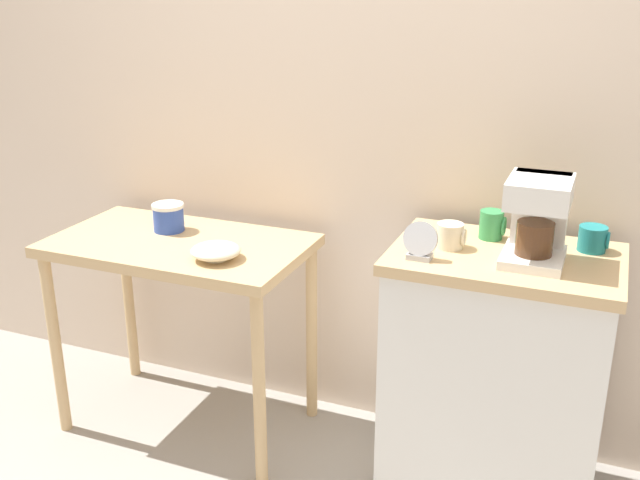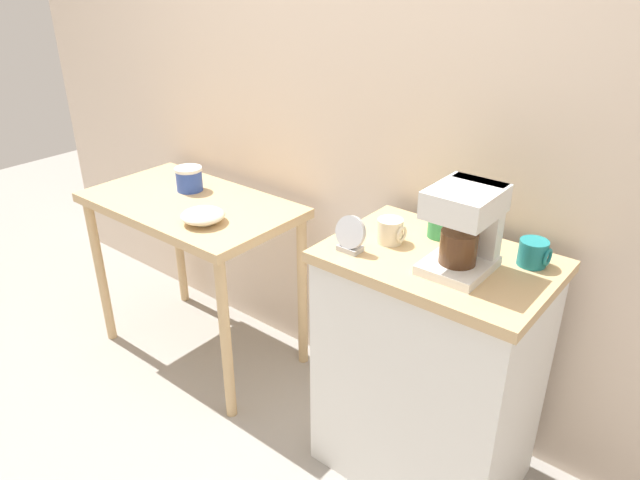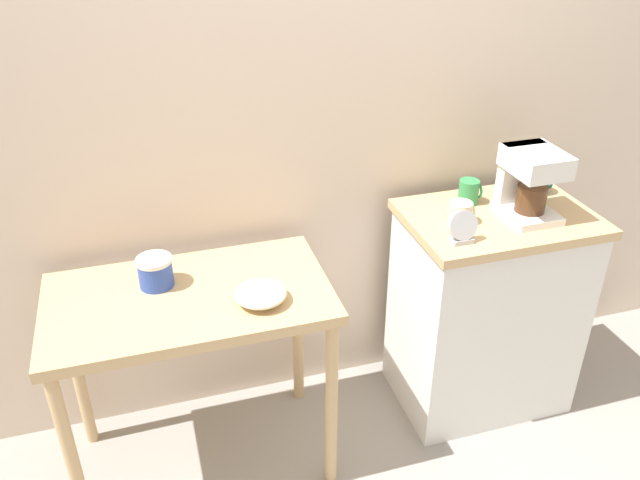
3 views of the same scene
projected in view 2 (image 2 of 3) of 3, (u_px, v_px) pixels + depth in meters
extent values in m
plane|color=gray|center=(296.00, 401.00, 2.52)|extent=(8.00, 8.00, 0.00)
cube|color=beige|center=(380.00, 55.00, 2.12)|extent=(4.40, 0.10, 2.80)
cube|color=tan|center=(190.00, 205.00, 2.52)|extent=(0.95, 0.54, 0.04)
cylinder|color=tan|center=(101.00, 273.00, 2.78)|extent=(0.04, 0.04, 0.74)
cylinder|color=tan|center=(226.00, 341.00, 2.29)|extent=(0.04, 0.04, 0.74)
cylinder|color=tan|center=(178.00, 239.00, 3.10)|extent=(0.04, 0.04, 0.74)
cylinder|color=tan|center=(302.00, 293.00, 2.61)|extent=(0.04, 0.04, 0.74)
cube|color=white|center=(427.00, 374.00, 2.03)|extent=(0.68, 0.46, 0.85)
cube|color=tan|center=(439.00, 261.00, 1.83)|extent=(0.71, 0.49, 0.04)
cylinder|color=beige|center=(203.00, 222.00, 2.30)|extent=(0.08, 0.08, 0.01)
ellipsoid|color=beige|center=(203.00, 215.00, 2.29)|extent=(0.17, 0.17, 0.05)
cylinder|color=#2D4CAD|center=(189.00, 180.00, 2.60)|extent=(0.12, 0.12, 0.09)
cylinder|color=white|center=(188.00, 169.00, 2.58)|extent=(0.12, 0.12, 0.01)
cube|color=white|center=(458.00, 265.00, 1.74)|extent=(0.18, 0.22, 0.03)
cube|color=white|center=(475.00, 221.00, 1.75)|extent=(0.16, 0.05, 0.26)
cube|color=white|center=(465.00, 201.00, 1.65)|extent=(0.18, 0.22, 0.08)
cylinder|color=#4C2D19|center=(459.00, 247.00, 1.70)|extent=(0.11, 0.11, 0.10)
cylinder|color=beige|center=(390.00, 231.00, 1.90)|extent=(0.08, 0.08, 0.08)
torus|color=beige|center=(402.00, 234.00, 1.87)|extent=(0.01, 0.05, 0.05)
cylinder|color=teal|center=(533.00, 253.00, 1.76)|extent=(0.09, 0.09, 0.08)
torus|color=teal|center=(548.00, 257.00, 1.73)|extent=(0.01, 0.05, 0.05)
cylinder|color=#338C4C|center=(440.00, 224.00, 1.93)|extent=(0.08, 0.08, 0.09)
torus|color=#338C4C|center=(451.00, 227.00, 1.91)|extent=(0.01, 0.06, 0.06)
cube|color=#B2B5BA|center=(350.00, 248.00, 1.85)|extent=(0.07, 0.05, 0.02)
cylinder|color=#B2B5BA|center=(350.00, 232.00, 1.83)|extent=(0.11, 0.05, 0.11)
cylinder|color=black|center=(350.00, 232.00, 1.83)|extent=(0.09, 0.04, 0.09)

